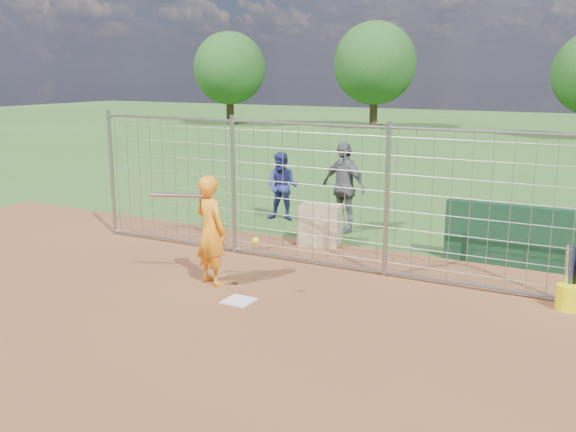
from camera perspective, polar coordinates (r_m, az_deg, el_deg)
The scene contains 11 objects.
ground at distance 9.89m, azimuth -3.76°, elevation -7.23°, with size 100.00×100.00×0.00m, color #2D591E.
infield_dirt at distance 7.72m, azimuth -15.96°, elevation -13.66°, with size 18.00×18.00×0.00m, color brown.
home_plate at distance 9.73m, azimuth -4.39°, elevation -7.53°, with size 0.43×0.43×0.02m, color silver.
dugout_wall at distance 11.91m, azimuth 19.92°, elevation -1.76°, with size 2.60×0.20×1.10m, color #11381E.
batter at distance 10.31m, azimuth -6.87°, elevation -1.29°, with size 0.65×0.43×1.78m, color orange.
bystander_a at distance 14.75m, azimuth -0.49°, elevation 2.64°, with size 0.77×0.60×1.58m, color navy.
bystander_b at distance 13.72m, azimuth 4.93°, elevation 2.59°, with size 1.14×0.47×1.94m, color slate.
equipment_bin at distance 12.73m, azimuth 2.85°, elevation -0.79°, with size 0.80×0.55×0.80m, color tan.
equipment_in_play at distance 10.05m, azimuth -8.24°, elevation 0.90°, with size 1.93×0.36×0.62m.
bucket_with_bats at distance 10.14m, azimuth 23.66°, elevation -6.35°, with size 0.34×0.36×0.98m.
backstop_fence at distance 11.24m, azimuth 1.55°, elevation 1.89°, with size 9.08×0.08×2.60m.
Camera 1 is at (4.96, -7.87, 3.37)m, focal length 40.00 mm.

